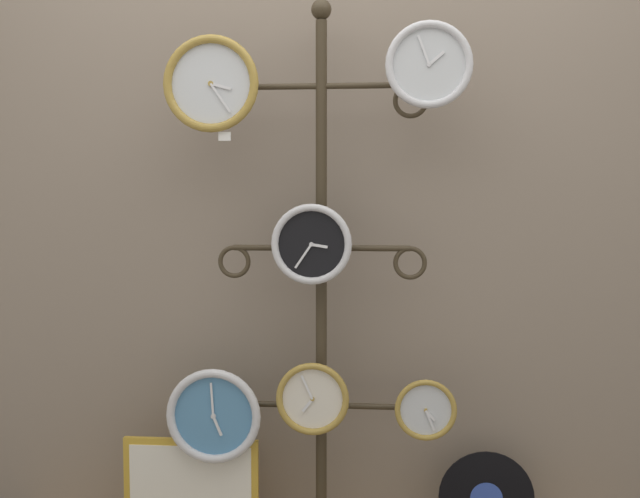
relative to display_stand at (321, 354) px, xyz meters
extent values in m
cube|color=gray|center=(0.00, 0.16, 0.71)|extent=(4.40, 0.04, 2.80)
cylinder|color=#382D1E|center=(0.00, 0.00, 0.22)|extent=(0.04, 0.04, 1.78)
sphere|color=#382D1E|center=(0.00, 0.00, 1.14)|extent=(0.07, 0.07, 0.07)
cylinder|color=#382D1E|center=(-0.15, 0.00, 0.89)|extent=(0.29, 0.02, 0.02)
torus|color=#382D1E|center=(-0.29, 0.00, 0.84)|extent=(0.12, 0.02, 0.12)
cylinder|color=#382D1E|center=(0.15, 0.00, 0.89)|extent=(0.29, 0.02, 0.02)
torus|color=#382D1E|center=(0.29, 0.00, 0.84)|extent=(0.12, 0.02, 0.12)
cylinder|color=#382D1E|center=(-0.15, 0.00, 0.36)|extent=(0.29, 0.02, 0.02)
torus|color=#382D1E|center=(-0.29, 0.00, 0.31)|extent=(0.11, 0.02, 0.11)
cylinder|color=#382D1E|center=(0.15, 0.00, 0.36)|extent=(0.29, 0.02, 0.02)
torus|color=#382D1E|center=(0.29, 0.00, 0.31)|extent=(0.11, 0.02, 0.11)
cylinder|color=#382D1E|center=(-0.16, 0.00, -0.17)|extent=(0.33, 0.02, 0.02)
torus|color=#382D1E|center=(-0.33, 0.00, -0.22)|extent=(0.11, 0.02, 0.11)
cylinder|color=#382D1E|center=(0.16, 0.00, -0.17)|extent=(0.33, 0.02, 0.02)
torus|color=#382D1E|center=(0.33, 0.00, -0.22)|extent=(0.11, 0.02, 0.11)
cylinder|color=silver|center=(-0.35, -0.09, 0.89)|extent=(0.28, 0.02, 0.28)
torus|color=#A58438|center=(-0.35, -0.11, 0.89)|extent=(0.31, 0.03, 0.31)
cylinder|color=#A58438|center=(-0.35, -0.11, 0.89)|extent=(0.02, 0.01, 0.02)
cube|color=silver|center=(-0.31, -0.11, 0.88)|extent=(0.07, 0.00, 0.03)
cube|color=silver|center=(-0.31, -0.11, 0.84)|extent=(0.07, 0.00, 0.09)
cylinder|color=silver|center=(0.34, -0.09, 0.94)|extent=(0.25, 0.02, 0.25)
torus|color=silver|center=(0.34, -0.11, 0.94)|extent=(0.27, 0.02, 0.27)
cylinder|color=silver|center=(0.34, -0.11, 0.94)|extent=(0.01, 0.01, 0.01)
cube|color=silver|center=(0.37, -0.11, 0.96)|extent=(0.05, 0.00, 0.05)
cube|color=silver|center=(0.33, -0.11, 0.98)|extent=(0.04, 0.00, 0.09)
cylinder|color=black|center=(-0.02, -0.08, 0.38)|extent=(0.24, 0.02, 0.24)
torus|color=silver|center=(-0.02, -0.09, 0.38)|extent=(0.26, 0.02, 0.26)
cylinder|color=silver|center=(-0.02, -0.09, 0.38)|extent=(0.01, 0.01, 0.01)
cube|color=silver|center=(0.00, -0.09, 0.37)|extent=(0.06, 0.00, 0.02)
cube|color=silver|center=(-0.05, -0.09, 0.34)|extent=(0.06, 0.00, 0.08)
cylinder|color=#4C84B2|center=(-0.35, -0.10, -0.19)|extent=(0.29, 0.02, 0.29)
torus|color=silver|center=(-0.35, -0.11, -0.19)|extent=(0.31, 0.03, 0.31)
cylinder|color=silver|center=(-0.35, -0.11, -0.19)|extent=(0.02, 0.01, 0.02)
cube|color=silver|center=(-0.33, -0.11, -0.22)|extent=(0.03, 0.00, 0.07)
cube|color=silver|center=(-0.35, -0.12, -0.13)|extent=(0.01, 0.00, 0.11)
cylinder|color=silver|center=(-0.02, -0.08, -0.13)|extent=(0.22, 0.02, 0.22)
torus|color=#A58438|center=(-0.02, -0.10, -0.13)|extent=(0.24, 0.02, 0.24)
cylinder|color=#A58438|center=(-0.02, -0.10, -0.13)|extent=(0.01, 0.01, 0.01)
cube|color=silver|center=(-0.04, -0.10, -0.15)|extent=(0.04, 0.00, 0.05)
cube|color=silver|center=(-0.04, -0.10, -0.09)|extent=(0.04, 0.00, 0.08)
cylinder|color=silver|center=(0.35, -0.09, -0.15)|extent=(0.18, 0.02, 0.18)
torus|color=#A58438|center=(0.35, -0.11, -0.15)|extent=(0.20, 0.02, 0.20)
cylinder|color=#A58438|center=(0.35, -0.11, -0.15)|extent=(0.01, 0.01, 0.01)
cube|color=silver|center=(0.36, -0.11, -0.17)|extent=(0.04, 0.00, 0.04)
cube|color=silver|center=(0.36, -0.11, -0.19)|extent=(0.03, 0.00, 0.07)
cylinder|color=black|center=(0.55, -0.01, -0.47)|extent=(0.32, 0.01, 0.32)
cube|color=gold|center=(-0.43, -0.07, -0.46)|extent=(0.46, 0.02, 0.35)
cube|color=white|center=(-0.43, -0.08, -0.46)|extent=(0.41, 0.00, 0.31)
cube|color=white|center=(-0.30, -0.10, 0.72)|extent=(0.04, 0.00, 0.03)
camera|label=1|loc=(0.21, -2.48, 0.52)|focal=42.00mm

